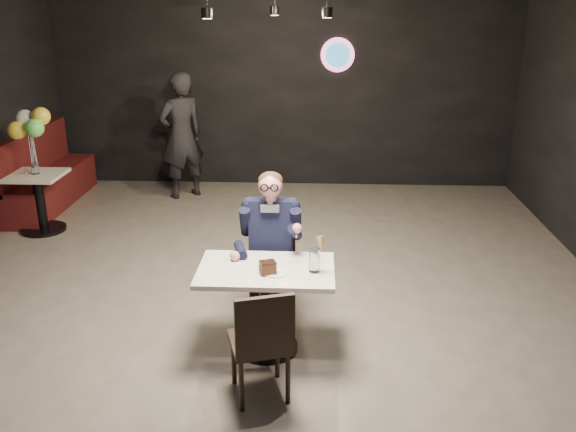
# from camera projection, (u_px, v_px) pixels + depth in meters

# --- Properties ---
(floor) EXTENTS (9.00, 9.00, 0.00)m
(floor) POSITION_uv_depth(u_px,v_px,m) (257.00, 326.00, 5.52)
(floor) COLOR gray
(floor) RESTS_ON ground
(wall_sign) EXTENTS (0.50, 0.06, 0.50)m
(wall_sign) POSITION_uv_depth(u_px,v_px,m) (338.00, 55.00, 9.00)
(wall_sign) COLOR pink
(wall_sign) RESTS_ON floor
(main_table) EXTENTS (1.10, 0.70, 0.75)m
(main_table) POSITION_uv_depth(u_px,v_px,m) (267.00, 309.00, 5.04)
(main_table) COLOR white
(main_table) RESTS_ON floor
(chair_far) EXTENTS (0.42, 0.46, 0.92)m
(chair_far) POSITION_uv_depth(u_px,v_px,m) (271.00, 272.00, 5.53)
(chair_far) COLOR black
(chair_far) RESTS_ON floor
(chair_near) EXTENTS (0.54, 0.56, 0.92)m
(chair_near) POSITION_uv_depth(u_px,v_px,m) (260.00, 340.00, 4.44)
(chair_near) COLOR black
(chair_near) RESTS_ON floor
(seated_man) EXTENTS (0.60, 0.80, 1.44)m
(seated_man) POSITION_uv_depth(u_px,v_px,m) (271.00, 245.00, 5.44)
(seated_man) COLOR black
(seated_man) RESTS_ON floor
(dessert_plate) EXTENTS (0.19, 0.19, 0.01)m
(dessert_plate) POSITION_uv_depth(u_px,v_px,m) (276.00, 273.00, 4.82)
(dessert_plate) COLOR white
(dessert_plate) RESTS_ON main_table
(cake_slice) EXTENTS (0.15, 0.13, 0.09)m
(cake_slice) POSITION_uv_depth(u_px,v_px,m) (268.00, 267.00, 4.80)
(cake_slice) COLOR black
(cake_slice) RESTS_ON dessert_plate
(mint_leaf) EXTENTS (0.07, 0.04, 0.01)m
(mint_leaf) POSITION_uv_depth(u_px,v_px,m) (273.00, 263.00, 4.79)
(mint_leaf) COLOR #2C8830
(mint_leaf) RESTS_ON cake_slice
(sundae_glass) EXTENTS (0.09, 0.09, 0.20)m
(sundae_glass) POSITION_uv_depth(u_px,v_px,m) (314.00, 260.00, 4.82)
(sundae_glass) COLOR silver
(sundae_glass) RESTS_ON main_table
(wafer_cone) EXTENTS (0.08, 0.08, 0.13)m
(wafer_cone) POSITION_uv_depth(u_px,v_px,m) (321.00, 244.00, 4.74)
(wafer_cone) COLOR tan
(wafer_cone) RESTS_ON sundae_glass
(booth_bench) EXTENTS (0.53, 2.14, 1.07)m
(booth_bench) POSITION_uv_depth(u_px,v_px,m) (48.00, 169.00, 8.55)
(booth_bench) COLOR #450E10
(booth_bench) RESTS_ON floor
(side_table) EXTENTS (0.64, 0.64, 0.79)m
(side_table) POSITION_uv_depth(u_px,v_px,m) (40.00, 201.00, 7.64)
(side_table) COLOR white
(side_table) RESTS_ON floor
(balloon_vase) EXTENTS (0.10, 0.10, 0.14)m
(balloon_vase) POSITION_uv_depth(u_px,v_px,m) (35.00, 168.00, 7.50)
(balloon_vase) COLOR silver
(balloon_vase) RESTS_ON side_table
(balloon_bunch) EXTENTS (0.40, 0.40, 0.66)m
(balloon_bunch) POSITION_uv_depth(u_px,v_px,m) (30.00, 135.00, 7.36)
(balloon_bunch) COLOR yellow
(balloon_bunch) RESTS_ON balloon_vase
(passerby) EXTENTS (0.79, 0.75, 1.83)m
(passerby) POSITION_uv_depth(u_px,v_px,m) (182.00, 136.00, 8.81)
(passerby) COLOR black
(passerby) RESTS_ON floor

